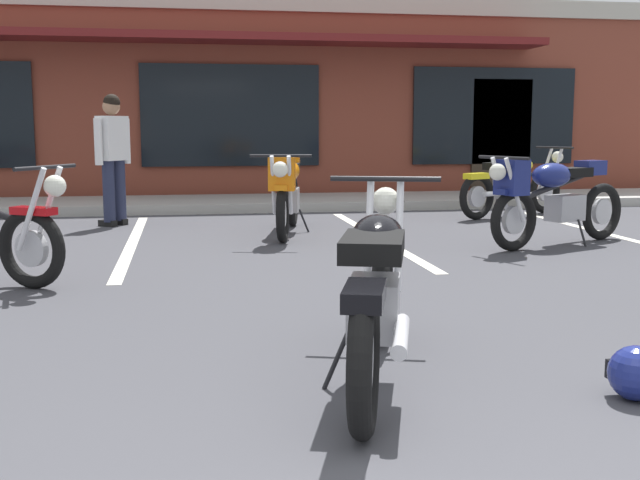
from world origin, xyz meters
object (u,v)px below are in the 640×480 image
person_by_back_row (113,152)px  helmet_on_pavement (636,373)px  motorcycle_foreground_classic (376,290)px  motorcycle_orange_scrambler (514,184)px  motorcycle_red_sportbike (287,190)px  motorcycle_black_cruiser (553,197)px

person_by_back_row → helmet_on_pavement: (2.95, -7.15, -0.82)m
motorcycle_foreground_classic → person_by_back_row: size_ratio=1.22×
motorcycle_foreground_classic → motorcycle_orange_scrambler: same height
motorcycle_red_sportbike → helmet_on_pavement: 5.97m
motorcycle_black_cruiser → helmet_on_pavement: motorcycle_black_cruiser is taller
motorcycle_foreground_classic → person_by_back_row: (-1.82, 6.66, 0.49)m
motorcycle_black_cruiser → motorcycle_orange_scrambler: (0.74, 2.75, -0.07)m
motorcycle_black_cruiser → motorcycle_orange_scrambler: size_ratio=1.01×
motorcycle_foreground_classic → motorcycle_red_sportbike: size_ratio=0.98×
motorcycle_red_sportbike → motorcycle_black_cruiser: same height
person_by_back_row → motorcycle_black_cruiser: bearing=-28.5°
motorcycle_foreground_classic → motorcycle_red_sportbike: (0.25, 5.40, 0.07)m
motorcycle_red_sportbike → helmet_on_pavement: size_ratio=8.02×
helmet_on_pavement → motorcycle_foreground_classic: bearing=156.4°
motorcycle_red_sportbike → person_by_back_row: 2.46m
motorcycle_foreground_classic → helmet_on_pavement: size_ratio=7.89×
motorcycle_black_cruiser → motorcycle_orange_scrambler: same height
person_by_back_row → helmet_on_pavement: size_ratio=6.44×
motorcycle_red_sportbike → person_by_back_row: person_by_back_row is taller
motorcycle_red_sportbike → person_by_back_row: size_ratio=1.25×
motorcycle_black_cruiser → helmet_on_pavement: size_ratio=7.57×
motorcycle_black_cruiser → person_by_back_row: size_ratio=1.18×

